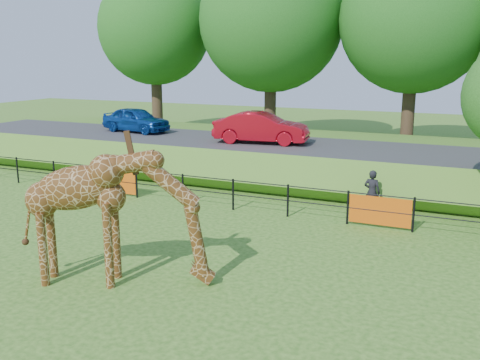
{
  "coord_description": "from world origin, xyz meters",
  "views": [
    {
      "loc": [
        5.52,
        -8.24,
        5.21
      ],
      "look_at": [
        -0.13,
        4.4,
        2.0
      ],
      "focal_mm": 40.0,
      "sensor_mm": 36.0,
      "label": 1
    }
  ],
  "objects_px": {
    "car_red": "(261,128)",
    "giraffe": "(117,217)",
    "visitor": "(372,192)",
    "car_blue": "(136,120)"
  },
  "relations": [
    {
      "from": "car_red",
      "to": "giraffe",
      "type": "bearing_deg",
      "value": 178.43
    },
    {
      "from": "giraffe",
      "to": "visitor",
      "type": "distance_m",
      "value": 9.21
    },
    {
      "from": "visitor",
      "to": "car_blue",
      "type": "bearing_deg",
      "value": -13.68
    },
    {
      "from": "giraffe",
      "to": "car_blue",
      "type": "distance_m",
      "value": 15.82
    },
    {
      "from": "giraffe",
      "to": "car_red",
      "type": "height_order",
      "value": "giraffe"
    },
    {
      "from": "giraffe",
      "to": "car_blue",
      "type": "xyz_separation_m",
      "value": [
        -8.65,
        13.24,
        0.45
      ]
    },
    {
      "from": "visitor",
      "to": "car_red",
      "type": "bearing_deg",
      "value": -29.35
    },
    {
      "from": "giraffe",
      "to": "car_blue",
      "type": "bearing_deg",
      "value": 102.75
    },
    {
      "from": "giraffe",
      "to": "visitor",
      "type": "bearing_deg",
      "value": 41.26
    },
    {
      "from": "car_blue",
      "to": "car_red",
      "type": "distance_m",
      "value": 7.26
    }
  ]
}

